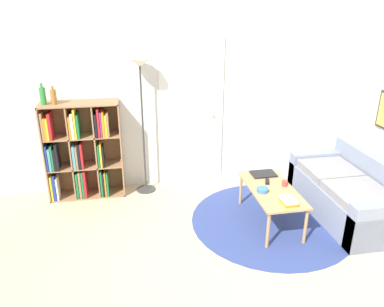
{
  "coord_description": "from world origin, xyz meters",
  "views": [
    {
      "loc": [
        -0.92,
        -2.69,
        2.48
      ],
      "look_at": [
        -0.19,
        1.26,
        0.85
      ],
      "focal_mm": 35.0,
      "sensor_mm": 36.0,
      "label": 1
    }
  ],
  "objects": [
    {
      "name": "wall_back",
      "position": [
        -0.0,
        2.31,
        1.29
      ],
      "size": [
        7.3,
        0.11,
        2.6
      ],
      "color": "silver",
      "rests_on": "ground_plane"
    },
    {
      "name": "bottle_left",
      "position": [
        -1.91,
        2.09,
        1.41
      ],
      "size": [
        0.07,
        0.07,
        0.27
      ],
      "color": "#2D8438",
      "rests_on": "bookshelf"
    },
    {
      "name": "rug",
      "position": [
        0.74,
        1.0,
        0.0
      ],
      "size": [
        1.93,
        1.93,
        0.01
      ],
      "color": "navy",
      "rests_on": "ground_plane"
    },
    {
      "name": "bookshelf",
      "position": [
        -1.54,
        2.1,
        0.64
      ],
      "size": [
        0.99,
        0.34,
        1.3
      ],
      "color": "#936B47",
      "rests_on": "ground_plane"
    },
    {
      "name": "couch",
      "position": [
        1.77,
        1.0,
        0.27
      ],
      "size": [
        0.83,
        1.61,
        0.73
      ],
      "color": "gray",
      "rests_on": "ground_plane"
    },
    {
      "name": "bowl",
      "position": [
        0.57,
        0.92,
        0.48
      ],
      "size": [
        0.13,
        0.13,
        0.04
      ],
      "color": "teal",
      "rests_on": "coffee_table"
    },
    {
      "name": "coffee_table",
      "position": [
        0.71,
        0.98,
        0.41
      ],
      "size": [
        0.51,
        1.05,
        0.45
      ],
      "color": "#AD7F51",
      "rests_on": "ground_plane"
    },
    {
      "name": "ground_plane",
      "position": [
        0.0,
        0.0,
        0.0
      ],
      "size": [
        14.0,
        14.0,
        0.0
      ],
      "primitive_type": "plane",
      "color": "tan"
    },
    {
      "name": "book_stack_on_table",
      "position": [
        0.75,
        0.61,
        0.48
      ],
      "size": [
        0.15,
        0.2,
        0.06
      ],
      "color": "gold",
      "rests_on": "coffee_table"
    },
    {
      "name": "cup",
      "position": [
        0.88,
        1.01,
        0.49
      ],
      "size": [
        0.07,
        0.07,
        0.07
      ],
      "color": "#A33D33",
      "rests_on": "coffee_table"
    },
    {
      "name": "floor_lamp",
      "position": [
        -0.71,
        2.09,
        1.5
      ],
      "size": [
        0.28,
        0.28,
        1.83
      ],
      "color": "#333333",
      "rests_on": "ground_plane"
    },
    {
      "name": "remote",
      "position": [
        0.71,
        1.15,
        0.46
      ],
      "size": [
        0.09,
        0.15,
        0.02
      ],
      "color": "black",
      "rests_on": "coffee_table"
    },
    {
      "name": "bottle_middle",
      "position": [
        -1.78,
        2.08,
        1.4
      ],
      "size": [
        0.07,
        0.07,
        0.23
      ],
      "color": "olive",
      "rests_on": "bookshelf"
    },
    {
      "name": "laptop",
      "position": [
        0.74,
        1.36,
        0.46
      ],
      "size": [
        0.31,
        0.22,
        0.02
      ],
      "color": "black",
      "rests_on": "coffee_table"
    }
  ]
}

